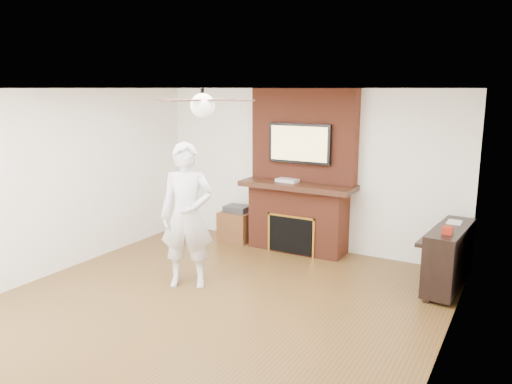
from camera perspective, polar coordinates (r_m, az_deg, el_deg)
The scene contains 12 objects.
room_shell at distance 5.52m, azimuth -5.88°, elevation -1.37°, with size 5.36×5.86×2.86m.
fireplace at distance 7.75m, azimuth 5.04°, elevation 0.54°, with size 1.78×0.64×2.50m.
tv at distance 7.60m, azimuth 4.99°, elevation 5.55°, with size 1.00×0.08×0.60m.
ceiling_fan at distance 5.38m, azimuth -6.12°, elevation 9.91°, with size 1.21×1.21×0.31m.
person at distance 6.35m, azimuth -7.89°, elevation -2.69°, with size 0.68×0.45×1.85m, color silver.
side_table at distance 8.36m, azimuth -2.14°, elevation -3.69°, with size 0.52×0.52×0.59m.
piano at distance 6.76m, azimuth 21.14°, elevation -6.83°, with size 0.55×1.26×0.90m.
cable_box at distance 7.71m, azimuth 3.60°, elevation 1.34°, with size 0.34×0.19×0.05m, color silver.
candle_orange at distance 7.83m, azimuth 3.61°, elevation -6.42°, with size 0.07×0.07×0.11m, color orange.
candle_green at distance 7.84m, azimuth 3.95°, elevation -6.53°, with size 0.07×0.07×0.08m, color #366D2B.
candle_cream at distance 7.71m, azimuth 5.32°, elevation -6.76°, with size 0.07×0.07×0.11m, color beige.
candle_blue at distance 7.71m, azimuth 5.23°, elevation -6.88°, with size 0.06×0.06×0.08m, color teal.
Camera 1 is at (3.11, -4.39, 2.50)m, focal length 35.00 mm.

